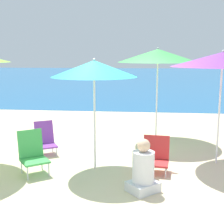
% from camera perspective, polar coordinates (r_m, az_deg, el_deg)
% --- Properties ---
extents(ground_plane, '(60.00, 60.00, 0.00)m').
position_cam_1_polar(ground_plane, '(6.12, -0.90, -10.33)').
color(ground_plane, beige).
extents(sea_water, '(60.00, 40.00, 0.01)m').
position_cam_1_polar(sea_water, '(31.88, 4.83, 6.48)').
color(sea_water, '#23669E').
rests_on(sea_water, ground).
extents(beach_umbrella_teal, '(1.60, 1.60, 2.11)m').
position_cam_1_polar(beach_umbrella_teal, '(5.77, -3.29, 7.91)').
color(beach_umbrella_teal, white).
rests_on(beach_umbrella_teal, ground).
extents(beach_umbrella_purple, '(1.98, 1.98, 2.26)m').
position_cam_1_polar(beach_umbrella_purple, '(6.40, 19.55, 9.03)').
color(beach_umbrella_purple, white).
rests_on(beach_umbrella_purple, ground).
extents(beach_umbrella_green, '(2.01, 2.01, 2.35)m').
position_cam_1_polar(beach_umbrella_green, '(7.93, 8.39, 10.15)').
color(beach_umbrella_green, white).
rests_on(beach_umbrella_green, ground).
extents(beach_chair_green, '(0.67, 0.68, 0.80)m').
position_cam_1_polar(beach_chair_green, '(5.98, -14.34, -7.11)').
color(beach_chair_green, silver).
rests_on(beach_chair_green, ground).
extents(beach_chair_purple, '(0.61, 0.64, 0.72)m').
position_cam_1_polar(beach_chair_purple, '(7.07, -12.12, -4.77)').
color(beach_chair_purple, silver).
rests_on(beach_chair_purple, ground).
extents(beach_chair_red, '(0.54, 0.55, 0.66)m').
position_cam_1_polar(beach_chair_red, '(5.96, 7.99, -7.79)').
color(beach_chair_red, silver).
rests_on(beach_chair_red, ground).
extents(person_seated_near, '(0.60, 0.59, 0.87)m').
position_cam_1_polar(person_seated_near, '(5.08, 5.73, -10.63)').
color(person_seated_near, silver).
rests_on(person_seated_near, ground).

